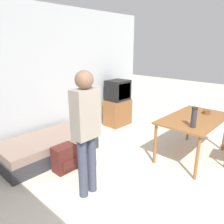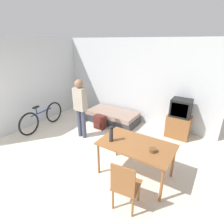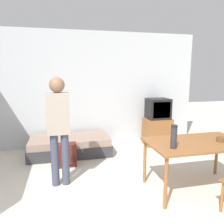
{
  "view_description": "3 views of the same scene",
  "coord_description": "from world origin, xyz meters",
  "px_view_note": "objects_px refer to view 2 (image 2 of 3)",
  "views": [
    {
      "loc": [
        -2.13,
        -0.37,
        1.96
      ],
      "look_at": [
        0.5,
        2.06,
        0.86
      ],
      "focal_mm": 35.0,
      "sensor_mm": 36.0,
      "label": 1
    },
    {
      "loc": [
        2.68,
        -1.68,
        2.62
      ],
      "look_at": [
        0.5,
        1.7,
        0.96
      ],
      "focal_mm": 28.0,
      "sensor_mm": 36.0,
      "label": 2
    },
    {
      "loc": [
        -0.41,
        -1.7,
        1.74
      ],
      "look_at": [
        0.41,
        1.83,
        1.09
      ],
      "focal_mm": 35.0,
      "sensor_mm": 36.0,
      "label": 3
    }
  ],
  "objects_px": {
    "daybed": "(113,117)",
    "backpack": "(100,122)",
    "thermos_flask": "(111,133)",
    "dining_table": "(136,147)",
    "person_standing": "(80,105)",
    "tv": "(179,119)",
    "wooden_chair": "(125,185)",
    "bicycle": "(42,117)",
    "mate_bowl": "(153,150)"
  },
  "relations": [
    {
      "from": "daybed",
      "to": "backpack",
      "type": "relative_size",
      "value": 4.0
    },
    {
      "from": "daybed",
      "to": "thermos_flask",
      "type": "relative_size",
      "value": 5.39
    },
    {
      "from": "dining_table",
      "to": "person_standing",
      "type": "height_order",
      "value": "person_standing"
    },
    {
      "from": "tv",
      "to": "thermos_flask",
      "type": "relative_size",
      "value": 3.56
    },
    {
      "from": "person_standing",
      "to": "backpack",
      "type": "relative_size",
      "value": 3.91
    },
    {
      "from": "wooden_chair",
      "to": "backpack",
      "type": "xyz_separation_m",
      "value": [
        -2.06,
        2.13,
        -0.31
      ]
    },
    {
      "from": "daybed",
      "to": "tv",
      "type": "xyz_separation_m",
      "value": [
        2.12,
        0.17,
        0.36
      ]
    },
    {
      "from": "person_standing",
      "to": "thermos_flask",
      "type": "distance_m",
      "value": 1.69
    },
    {
      "from": "wooden_chair",
      "to": "person_standing",
      "type": "bearing_deg",
      "value": 146.83
    },
    {
      "from": "daybed",
      "to": "person_standing",
      "type": "height_order",
      "value": "person_standing"
    },
    {
      "from": "person_standing",
      "to": "dining_table",
      "type": "bearing_deg",
      "value": -16.75
    },
    {
      "from": "daybed",
      "to": "thermos_flask",
      "type": "bearing_deg",
      "value": -58.16
    },
    {
      "from": "bicycle",
      "to": "person_standing",
      "type": "bearing_deg",
      "value": 9.83
    },
    {
      "from": "person_standing",
      "to": "mate_bowl",
      "type": "height_order",
      "value": "person_standing"
    },
    {
      "from": "bicycle",
      "to": "mate_bowl",
      "type": "distance_m",
      "value": 3.81
    },
    {
      "from": "tv",
      "to": "wooden_chair",
      "type": "relative_size",
      "value": 1.21
    },
    {
      "from": "person_standing",
      "to": "daybed",
      "type": "bearing_deg",
      "value": 81.38
    },
    {
      "from": "person_standing",
      "to": "mate_bowl",
      "type": "distance_m",
      "value": 2.43
    },
    {
      "from": "daybed",
      "to": "thermos_flask",
      "type": "height_order",
      "value": "thermos_flask"
    },
    {
      "from": "backpack",
      "to": "dining_table",
      "type": "bearing_deg",
      "value": -35.01
    },
    {
      "from": "tv",
      "to": "mate_bowl",
      "type": "height_order",
      "value": "tv"
    },
    {
      "from": "backpack",
      "to": "person_standing",
      "type": "bearing_deg",
      "value": -99.57
    },
    {
      "from": "tv",
      "to": "wooden_chair",
      "type": "height_order",
      "value": "tv"
    },
    {
      "from": "tv",
      "to": "backpack",
      "type": "height_order",
      "value": "tv"
    },
    {
      "from": "wooden_chair",
      "to": "person_standing",
      "type": "xyz_separation_m",
      "value": [
        -2.18,
        1.43,
        0.47
      ]
    },
    {
      "from": "daybed",
      "to": "backpack",
      "type": "distance_m",
      "value": 0.63
    },
    {
      "from": "bicycle",
      "to": "wooden_chair",
      "type": "bearing_deg",
      "value": -18.07
    },
    {
      "from": "wooden_chair",
      "to": "dining_table",
      "type": "bearing_deg",
      "value": 104.01
    },
    {
      "from": "bicycle",
      "to": "backpack",
      "type": "relative_size",
      "value": 3.96
    },
    {
      "from": "wooden_chair",
      "to": "bicycle",
      "type": "xyz_separation_m",
      "value": [
        -3.61,
        1.18,
        -0.16
      ]
    },
    {
      "from": "backpack",
      "to": "daybed",
      "type": "bearing_deg",
      "value": 82.45
    },
    {
      "from": "tv",
      "to": "bicycle",
      "type": "bearing_deg",
      "value": -155.03
    },
    {
      "from": "bicycle",
      "to": "mate_bowl",
      "type": "height_order",
      "value": "mate_bowl"
    },
    {
      "from": "daybed",
      "to": "bicycle",
      "type": "height_order",
      "value": "bicycle"
    },
    {
      "from": "daybed",
      "to": "mate_bowl",
      "type": "height_order",
      "value": "mate_bowl"
    },
    {
      "from": "dining_table",
      "to": "wooden_chair",
      "type": "relative_size",
      "value": 1.53
    },
    {
      "from": "dining_table",
      "to": "thermos_flask",
      "type": "distance_m",
      "value": 0.56
    },
    {
      "from": "bicycle",
      "to": "mate_bowl",
      "type": "relative_size",
      "value": 12.86
    },
    {
      "from": "daybed",
      "to": "mate_bowl",
      "type": "bearing_deg",
      "value": -43.03
    },
    {
      "from": "backpack",
      "to": "mate_bowl",
      "type": "bearing_deg",
      "value": -31.73
    },
    {
      "from": "dining_table",
      "to": "mate_bowl",
      "type": "relative_size",
      "value": 10.87
    },
    {
      "from": "dining_table",
      "to": "bicycle",
      "type": "height_order",
      "value": "bicycle"
    },
    {
      "from": "tv",
      "to": "bicycle",
      "type": "height_order",
      "value": "tv"
    },
    {
      "from": "tv",
      "to": "person_standing",
      "type": "relative_size",
      "value": 0.68
    },
    {
      "from": "dining_table",
      "to": "backpack",
      "type": "xyz_separation_m",
      "value": [
        -1.86,
        1.3,
        -0.46
      ]
    },
    {
      "from": "wooden_chair",
      "to": "bicycle",
      "type": "relative_size",
      "value": 0.55
    },
    {
      "from": "mate_bowl",
      "to": "backpack",
      "type": "bearing_deg",
      "value": 148.27
    },
    {
      "from": "daybed",
      "to": "dining_table",
      "type": "distance_m",
      "value": 2.66
    },
    {
      "from": "person_standing",
      "to": "thermos_flask",
      "type": "relative_size",
      "value": 5.27
    },
    {
      "from": "thermos_flask",
      "to": "mate_bowl",
      "type": "xyz_separation_m",
      "value": [
        0.83,
        0.1,
        -0.14
      ]
    }
  ]
}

